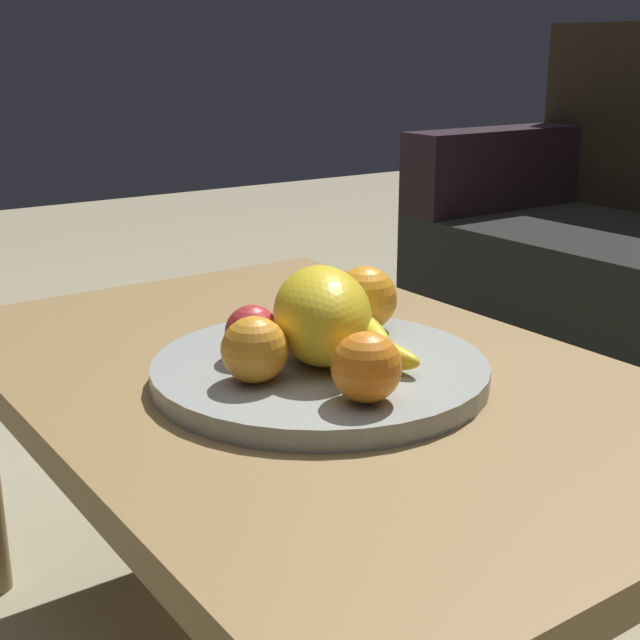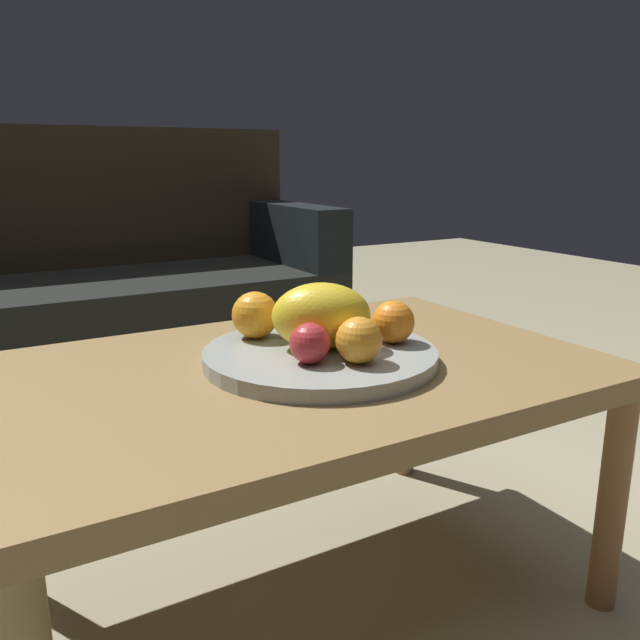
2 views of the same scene
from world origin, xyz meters
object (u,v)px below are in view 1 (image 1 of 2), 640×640
at_px(orange_left, 366,367).
at_px(apple_front, 252,332).
at_px(orange_front, 365,298).
at_px(orange_right, 254,350).
at_px(coffee_table, 312,407).
at_px(banana_bunch, 363,340).
at_px(melon_large_front, 322,315).
at_px(fruit_bowl, 320,371).

distance_m(orange_left, apple_front, 0.18).
distance_m(orange_front, orange_right, 0.23).
bearing_deg(coffee_table, orange_right, -65.29).
bearing_deg(banana_bunch, coffee_table, -159.52).
distance_m(orange_right, banana_bunch, 0.14).
distance_m(coffee_table, melon_large_front, 0.14).
bearing_deg(orange_right, melon_large_front, 96.42).
relative_size(melon_large_front, orange_front, 1.99).
xyz_separation_m(orange_right, apple_front, (-0.07, 0.04, -0.00)).
bearing_deg(orange_right, coffee_table, 114.71).
xyz_separation_m(fruit_bowl, orange_right, (0.01, -0.10, 0.05)).
relative_size(melon_large_front, orange_right, 2.25).
xyz_separation_m(melon_large_front, orange_right, (0.01, -0.10, -0.02)).
relative_size(melon_large_front, apple_front, 2.58).
xyz_separation_m(orange_left, orange_right, (-0.11, -0.07, -0.00)).
height_order(coffee_table, orange_front, orange_front).
distance_m(orange_right, apple_front, 0.08).
height_order(fruit_bowl, orange_front, orange_front).
relative_size(fruit_bowl, banana_bunch, 2.49).
distance_m(melon_large_front, orange_right, 0.10).
bearing_deg(orange_right, orange_front, 110.33).
xyz_separation_m(coffee_table, orange_front, (-0.03, 0.10, 0.12)).
bearing_deg(apple_front, orange_right, -29.07).
bearing_deg(orange_right, fruit_bowl, 98.18).
height_order(orange_front, banana_bunch, orange_front).
bearing_deg(melon_large_front, orange_right, -83.58).
bearing_deg(orange_left, orange_right, -150.22).
bearing_deg(fruit_bowl, orange_left, -13.99).
relative_size(fruit_bowl, orange_left, 5.33).
distance_m(coffee_table, orange_left, 0.20).
height_order(melon_large_front, orange_front, melon_large_front).
distance_m(fruit_bowl, orange_front, 0.14).
xyz_separation_m(coffee_table, fruit_bowl, (0.04, -0.01, 0.06)).
height_order(melon_large_front, apple_front, melon_large_front).
bearing_deg(melon_large_front, apple_front, -132.69).
bearing_deg(fruit_bowl, orange_front, 119.20).
distance_m(coffee_table, banana_bunch, 0.12).
distance_m(melon_large_front, orange_left, 0.13).
distance_m(fruit_bowl, banana_bunch, 0.06).
bearing_deg(fruit_bowl, melon_large_front, 15.50).
bearing_deg(melon_large_front, orange_front, 120.46).
relative_size(fruit_bowl, melon_large_front, 2.38).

